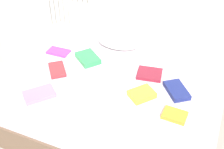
% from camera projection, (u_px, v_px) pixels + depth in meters
% --- Properties ---
extents(ground_plane, '(8.00, 8.00, 0.00)m').
position_uv_depth(ground_plane, '(110.00, 115.00, 2.90)').
color(ground_plane, '#9E998E').
extents(bed, '(2.00, 1.50, 0.50)m').
position_uv_depth(bed, '(110.00, 97.00, 2.75)').
color(bed, brown).
rests_on(bed, ground).
extents(radiator, '(0.70, 0.04, 0.57)m').
position_uv_depth(radiator, '(69.00, 12.00, 3.89)').
color(radiator, white).
rests_on(radiator, ground).
extents(pillow, '(0.47, 0.31, 0.13)m').
position_uv_depth(pillow, '(119.00, 40.00, 2.97)').
color(pillow, white).
rests_on(pillow, bed).
extents(textbook_orange, '(0.19, 0.14, 0.03)m').
position_uv_depth(textbook_orange, '(175.00, 115.00, 2.18)').
color(textbook_orange, orange).
rests_on(textbook_orange, bed).
extents(textbook_red, '(0.25, 0.26, 0.04)m').
position_uv_depth(textbook_red, '(57.00, 70.00, 2.64)').
color(textbook_red, red).
rests_on(textbook_red, bed).
extents(textbook_white, '(0.23, 0.20, 0.05)m').
position_uv_depth(textbook_white, '(94.00, 88.00, 2.43)').
color(textbook_white, white).
rests_on(textbook_white, bed).
extents(textbook_maroon, '(0.25, 0.22, 0.03)m').
position_uv_depth(textbook_maroon, '(150.00, 74.00, 2.59)').
color(textbook_maroon, maroon).
rests_on(textbook_maroon, bed).
extents(textbook_yellow, '(0.24, 0.25, 0.05)m').
position_uv_depth(textbook_yellow, '(142.00, 94.00, 2.36)').
color(textbook_yellow, yellow).
rests_on(textbook_yellow, bed).
extents(textbook_purple, '(0.22, 0.14, 0.02)m').
position_uv_depth(textbook_purple, '(58.00, 52.00, 2.89)').
color(textbook_purple, purple).
rests_on(textbook_purple, bed).
extents(textbook_pink, '(0.28, 0.29, 0.03)m').
position_uv_depth(textbook_pink, '(39.00, 94.00, 2.37)').
color(textbook_pink, pink).
rests_on(textbook_pink, bed).
extents(textbook_green, '(0.30, 0.29, 0.05)m').
position_uv_depth(textbook_green, '(88.00, 58.00, 2.78)').
color(textbook_green, green).
rests_on(textbook_green, bed).
extents(textbook_navy, '(0.26, 0.28, 0.04)m').
position_uv_depth(textbook_navy, '(177.00, 90.00, 2.40)').
color(textbook_navy, navy).
rests_on(textbook_navy, bed).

